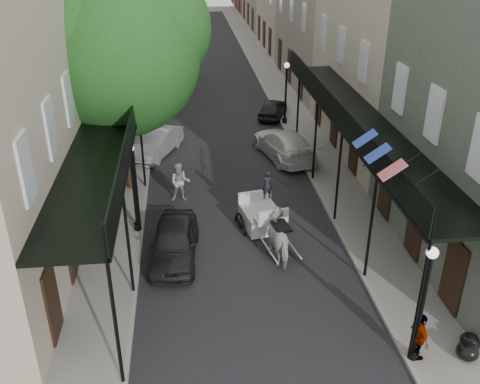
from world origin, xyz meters
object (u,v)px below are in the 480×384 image
object	(u,v)px
pedestrian_sidewalk_right	(419,337)
car_left_near	(175,242)
car_left_mid	(156,143)
lamppost_left	(134,187)
car_right_near	(284,144)
pedestrian_sidewalk_left	(119,118)
horse	(282,238)
tree_far	(145,13)
carriage	(258,200)
lamppost_right_near	(423,303)
pedestrian_walking	(180,182)
tree_near	(129,48)
lamppost_right_far	(286,92)
car_left_far	(171,69)
car_right_far	(273,108)

from	to	relation	value
pedestrian_sidewalk_right	car_left_near	xyz separation A→B (m)	(-6.80, 6.00, -0.18)
car_left_mid	lamppost_left	bearing A→B (deg)	-69.69
car_right_near	lamppost_left	bearing A→B (deg)	30.63
pedestrian_sidewalk_left	horse	bearing A→B (deg)	75.29
lamppost_left	pedestrian_sidewalk_right	distance (m)	11.59
tree_far	carriage	xyz separation A→B (m)	(5.06, -17.98, -4.75)
pedestrian_sidewalk_left	lamppost_right_near	bearing A→B (deg)	74.88
carriage	horse	bearing A→B (deg)	-90.00
carriage	pedestrian_walking	xyz separation A→B (m)	(-3.17, 2.37, -0.18)
car_left_near	car_left_mid	distance (m)	10.05
tree_near	carriage	distance (m)	8.37
tree_near	lamppost_right_far	size ratio (longest dim) A/B	2.60
lamppost_left	car_right_near	xyz separation A→B (m)	(7.22, 7.00, -1.32)
tree_near	lamppost_right_near	world-z (taller)	tree_near
tree_near	pedestrian_sidewalk_left	world-z (taller)	tree_near
car_right_near	car_left_far	bearing A→B (deg)	-84.38
horse	pedestrian_walking	size ratio (longest dim) A/B	1.10
horse	car_right_far	world-z (taller)	horse
tree_near	car_left_mid	bearing A→B (deg)	81.12
tree_far	lamppost_left	distance (m)	18.57
horse	car_left_mid	size ratio (longest dim) A/B	0.48
horse	pedestrian_sidewalk_right	bearing A→B (deg)	105.81
horse	pedestrian_sidewalk_left	distance (m)	15.34
car_left_near	car_right_near	xyz separation A→B (m)	(5.72, 9.00, 0.04)
lamppost_right_near	lamppost_right_far	size ratio (longest dim) A/B	1.00
tree_near	pedestrian_walking	size ratio (longest dim) A/B	5.31
lamppost_right_near	pedestrian_walking	size ratio (longest dim) A/B	2.04
tree_near	car_left_mid	world-z (taller)	tree_near
tree_near	car_left_near	world-z (taller)	tree_near
lamppost_left	car_left_far	size ratio (longest dim) A/B	0.87
pedestrian_sidewalk_left	car_left_near	world-z (taller)	pedestrian_sidewalk_left
pedestrian_sidewalk_left	lamppost_left	bearing A→B (deg)	56.24
lamppost_right_far	car_left_mid	world-z (taller)	lamppost_right_far
tree_near	carriage	bearing A→B (deg)	-38.43
pedestrian_walking	car_left_near	xyz separation A→B (m)	(-0.25, -4.57, -0.21)
tree_far	car_left_near	xyz separation A→B (m)	(1.65, -20.18, -5.14)
horse	car_left_near	bearing A→B (deg)	-16.60
lamppost_right_near	car_left_near	size ratio (longest dim) A/B	0.91
lamppost_right_near	car_left_far	world-z (taller)	lamppost_right_near
car_left_mid	pedestrian_sidewalk_left	bearing A→B (deg)	148.23
car_left_near	car_left_mid	xyz separation A→B (m)	(-1.00, 10.00, -0.01)
horse	pedestrian_walking	world-z (taller)	pedestrian_walking
carriage	car_right_far	size ratio (longest dim) A/B	0.81
lamppost_right_near	car_left_far	size ratio (longest dim) A/B	0.87
car_right_near	car_right_far	size ratio (longest dim) A/B	1.46
lamppost_right_near	car_left_near	world-z (taller)	lamppost_right_near
pedestrian_walking	horse	bearing A→B (deg)	-48.91
car_right_far	pedestrian_sidewalk_left	bearing A→B (deg)	35.05
pedestrian_sidewalk_left	car_right_far	bearing A→B (deg)	151.28
lamppost_right_far	car_left_far	bearing A→B (deg)	119.48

